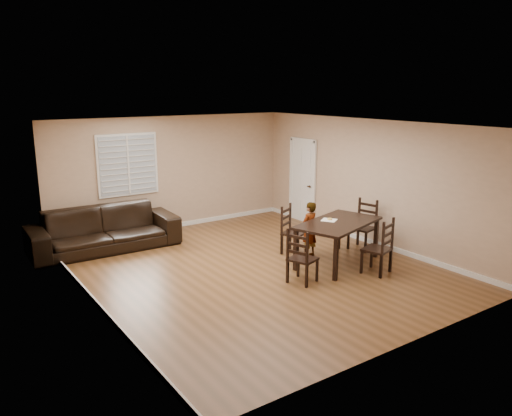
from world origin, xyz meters
The scene contains 11 objects.
ground centered at (0.00, 0.00, 0.00)m, with size 7.00×7.00×0.00m, color brown.
room centered at (0.04, 0.18, 1.81)m, with size 6.04×7.04×2.72m.
dining_table centered at (1.49, -0.65, 0.75)m, with size 2.01×1.49×0.84m.
chair_near centered at (1.14, 0.42, 0.46)m, with size 0.59×0.58×1.00m.
chair_far centered at (1.77, -1.55, 0.48)m, with size 0.58×0.56×1.05m.
chair_left centered at (0.21, -1.06, 0.45)m, with size 0.54×0.56×0.99m.
chair_right centered at (2.67, -0.26, 0.48)m, with size 0.54×0.57×1.06m.
child centered at (1.30, -0.03, 0.57)m, with size 0.41×0.27×1.13m, color gray.
napkin centered at (1.43, -0.46, 0.84)m, with size 0.27×0.27×0.00m, color white.
donut centered at (1.45, -0.45, 0.86)m, with size 0.10×0.10×0.04m.
sofa centered at (-1.94, 2.77, 0.44)m, with size 3.03×1.18×0.88m, color black.
Camera 1 is at (-5.02, -7.35, 3.34)m, focal length 35.00 mm.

